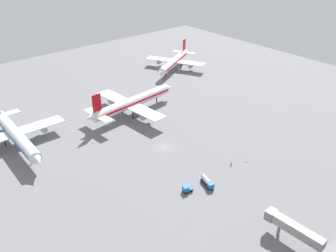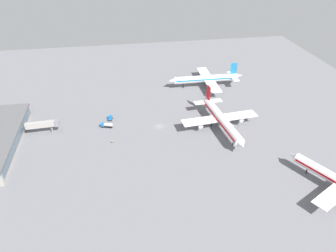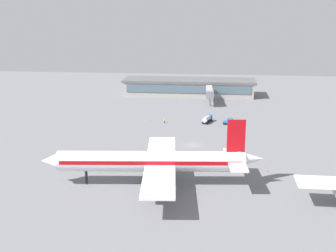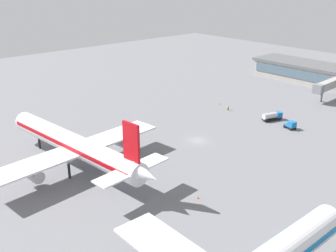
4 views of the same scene
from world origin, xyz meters
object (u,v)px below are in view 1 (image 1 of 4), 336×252
(airplane_at_gate, at_px, (132,102))
(airplane_distant, at_px, (174,61))
(safety_cone_mid_apron, at_px, (246,161))
(fuel_truck, at_px, (207,182))
(safety_cone_near_gate, at_px, (93,143))
(baggage_tug, at_px, (187,189))
(ground_crew_worker, at_px, (231,163))
(airplane_taxiing, at_px, (15,134))

(airplane_at_gate, distance_m, airplane_distant, 63.34)
(airplane_at_gate, xyz_separation_m, safety_cone_mid_apron, (9.70, -59.93, -5.47))
(fuel_truck, distance_m, safety_cone_near_gate, 51.43)
(airplane_at_gate, height_order, fuel_truck, airplane_at_gate)
(airplane_distant, relative_size, fuel_truck, 6.58)
(safety_cone_near_gate, bearing_deg, fuel_truck, -71.30)
(fuel_truck, xyz_separation_m, baggage_tug, (-7.65, 1.93, -0.23))
(safety_cone_near_gate, height_order, safety_cone_mid_apron, same)
(ground_crew_worker, relative_size, safety_cone_mid_apron, 2.78)
(ground_crew_worker, relative_size, safety_cone_near_gate, 2.78)
(baggage_tug, distance_m, safety_cone_near_gate, 47.61)
(baggage_tug, distance_m, safety_cone_mid_apron, 28.59)
(fuel_truck, bearing_deg, ground_crew_worker, 115.99)
(airplane_at_gate, distance_m, airplane_taxiing, 52.08)
(baggage_tug, height_order, safety_cone_near_gate, baggage_tug)
(airplane_taxiing, xyz_separation_m, airplane_distant, (106.10, 26.12, -0.41))
(fuel_truck, bearing_deg, airplane_distant, 161.50)
(airplane_at_gate, relative_size, ground_crew_worker, 31.24)
(safety_cone_near_gate, bearing_deg, airplane_distant, 28.01)
(ground_crew_worker, bearing_deg, safety_cone_mid_apron, 55.40)
(fuel_truck, distance_m, ground_crew_worker, 15.33)
(safety_cone_mid_apron, bearing_deg, airplane_at_gate, 99.19)
(airplane_distant, bearing_deg, fuel_truck, 27.01)
(fuel_truck, relative_size, safety_cone_near_gate, 10.97)
(airplane_taxiing, distance_m, airplane_distant, 109.27)
(airplane_distant, xyz_separation_m, safety_cone_near_gate, (-82.05, -43.66, -4.90))
(safety_cone_mid_apron, bearing_deg, baggage_tug, 176.10)
(airplane_taxiing, relative_size, safety_cone_mid_apron, 84.44)
(airplane_at_gate, relative_size, airplane_taxiing, 1.03)
(fuel_truck, bearing_deg, safety_cone_mid_apron, 106.82)
(airplane_distant, relative_size, safety_cone_near_gate, 72.21)
(safety_cone_near_gate, bearing_deg, airplane_at_gate, 22.07)
(airplane_taxiing, bearing_deg, safety_cone_near_gate, 54.56)
(airplane_distant, distance_m, safety_cone_near_gate, 93.07)
(airplane_taxiing, height_order, safety_cone_near_gate, airplane_taxiing)
(airplane_at_gate, bearing_deg, safety_cone_near_gate, -163.36)
(fuel_truck, height_order, safety_cone_mid_apron, fuel_truck)
(airplane_distant, height_order, fuel_truck, airplane_distant)
(airplane_taxiing, xyz_separation_m, ground_crew_worker, (55.66, -63.81, -4.77))
(safety_cone_mid_apron, bearing_deg, airplane_taxiing, 132.82)
(ground_crew_worker, xyz_separation_m, safety_cone_near_gate, (-31.61, 46.28, -0.55))
(airplane_taxiing, height_order, baggage_tug, airplane_taxiing)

